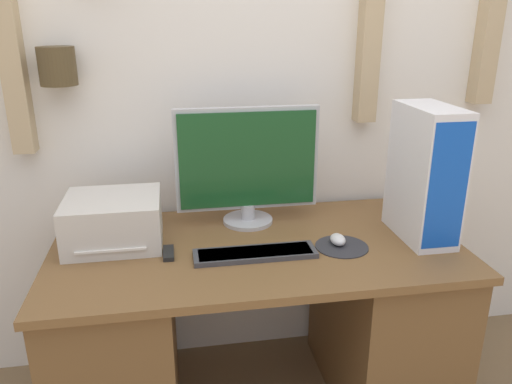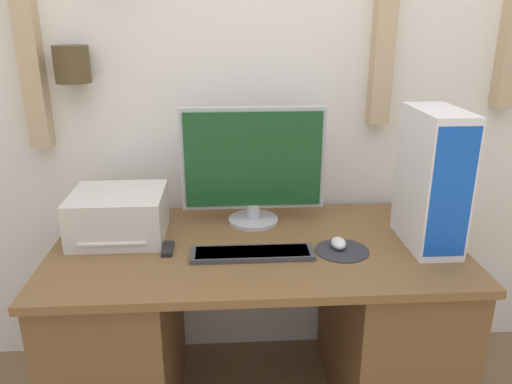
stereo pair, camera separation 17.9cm
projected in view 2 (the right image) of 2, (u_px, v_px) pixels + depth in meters
The scene contains 9 objects.
wall_back at pixel (249, 63), 2.07m from camera, with size 6.40×0.19×2.70m.
desk at pixel (257, 325), 1.98m from camera, with size 1.51×0.77×0.74m.
monitor at pixel (253, 164), 1.98m from camera, with size 0.57×0.20×0.48m.
keyboard at pixel (252, 253), 1.77m from camera, with size 0.44×0.12×0.02m.
mousepad at pixel (342, 251), 1.81m from camera, with size 0.20×0.20×0.00m.
mouse at pixel (338, 243), 1.82m from camera, with size 0.05×0.08×0.04m.
computer_tower at pixel (433, 179), 1.79m from camera, with size 0.16×0.33×0.50m.
printer at pixel (119, 215), 1.90m from camera, with size 0.35×0.32×0.18m.
remote_control at pixel (168, 249), 1.81m from camera, with size 0.04×0.11×0.02m.
Camera 2 is at (-0.11, -1.30, 1.55)m, focal length 35.00 mm.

